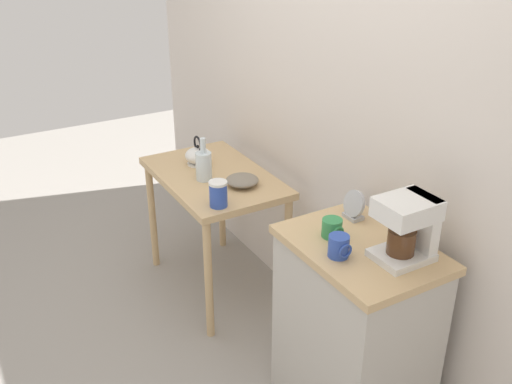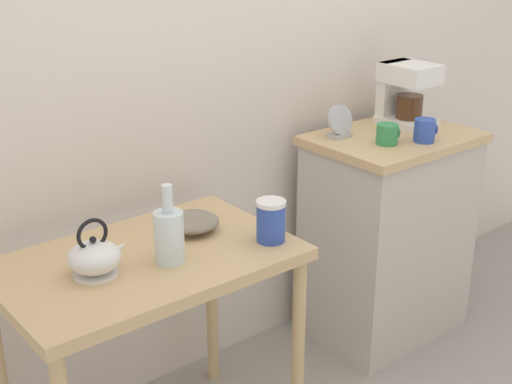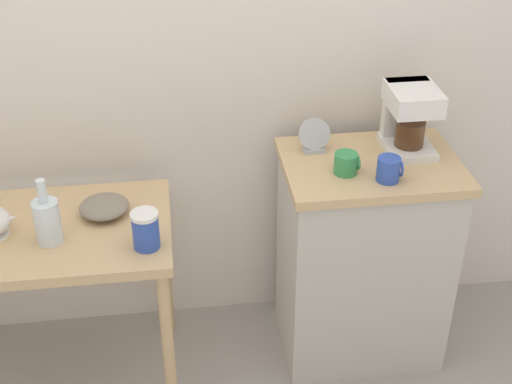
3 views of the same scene
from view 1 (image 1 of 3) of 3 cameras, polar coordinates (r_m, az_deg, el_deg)
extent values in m
plane|color=gray|center=(3.37, 0.87, -13.66)|extent=(8.00, 8.00, 0.00)
cube|color=silver|center=(2.86, 9.48, 10.41)|extent=(4.40, 0.10, 2.80)
cube|color=tan|center=(3.39, -4.12, 1.44)|extent=(0.91, 0.58, 0.04)
cylinder|color=tan|center=(3.82, -10.04, -2.33)|extent=(0.04, 0.04, 0.72)
cylinder|color=tan|center=(3.16, -4.64, -8.57)|extent=(0.04, 0.04, 0.72)
cylinder|color=tan|center=(3.99, -3.36, -0.67)|extent=(0.04, 0.04, 0.72)
cylinder|color=tan|center=(3.36, 3.08, -6.18)|extent=(0.04, 0.04, 0.72)
cube|color=#BCB7AD|center=(2.71, 9.45, -13.63)|extent=(0.64, 0.46, 0.87)
cube|color=tan|center=(2.45, 10.21, -5.45)|extent=(0.67, 0.49, 0.04)
cylinder|color=gray|center=(3.23, -1.34, 0.69)|extent=(0.08, 0.08, 0.01)
ellipsoid|color=gray|center=(3.22, -1.35, 1.16)|extent=(0.18, 0.18, 0.05)
cylinder|color=white|center=(3.52, -5.62, 2.79)|extent=(0.13, 0.13, 0.01)
ellipsoid|color=white|center=(3.50, -5.65, 3.57)|extent=(0.15, 0.15, 0.09)
cone|color=white|center=(3.44, -5.14, 3.24)|extent=(0.08, 0.03, 0.06)
sphere|color=black|center=(3.48, -5.69, 4.43)|extent=(0.02, 0.02, 0.02)
torus|color=black|center=(3.48, -5.71, 4.69)|extent=(0.10, 0.01, 0.10)
cylinder|color=silver|center=(3.29, -5.10, 2.51)|extent=(0.09, 0.09, 0.16)
cylinder|color=silver|center=(3.24, -5.19, 4.52)|extent=(0.03, 0.03, 0.09)
cylinder|color=#2D4CAD|center=(2.99, -3.68, -0.30)|extent=(0.09, 0.09, 0.12)
cylinder|color=white|center=(2.96, -3.72, 0.89)|extent=(0.10, 0.10, 0.01)
cube|color=white|center=(2.38, 13.96, -5.98)|extent=(0.18, 0.22, 0.03)
cube|color=white|center=(2.38, 15.75, -3.04)|extent=(0.16, 0.05, 0.26)
cube|color=white|center=(2.28, 14.50, -1.60)|extent=(0.18, 0.22, 0.08)
cylinder|color=#4C2D19|center=(2.34, 13.95, -4.69)|extent=(0.11, 0.11, 0.10)
cylinder|color=#338C4C|center=(2.47, 7.35, -3.50)|extent=(0.09, 0.09, 0.08)
torus|color=#338C4C|center=(2.44, 7.98, -3.94)|extent=(0.01, 0.05, 0.05)
cylinder|color=#2D4CAD|center=(2.33, 8.04, -5.23)|extent=(0.08, 0.08, 0.09)
torus|color=#2D4CAD|center=(2.30, 8.70, -5.71)|extent=(0.01, 0.06, 0.06)
cube|color=#B2B5BA|center=(2.64, 9.42, -2.34)|extent=(0.09, 0.06, 0.02)
cylinder|color=#B2B5BA|center=(2.61, 9.52, -1.11)|extent=(0.12, 0.05, 0.12)
cylinder|color=black|center=(2.61, 9.49, -1.12)|extent=(0.10, 0.04, 0.10)
camera|label=2|loc=(3.82, -37.84, 14.85)|focal=50.65mm
camera|label=3|loc=(2.46, -54.22, 18.18)|focal=50.45mm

